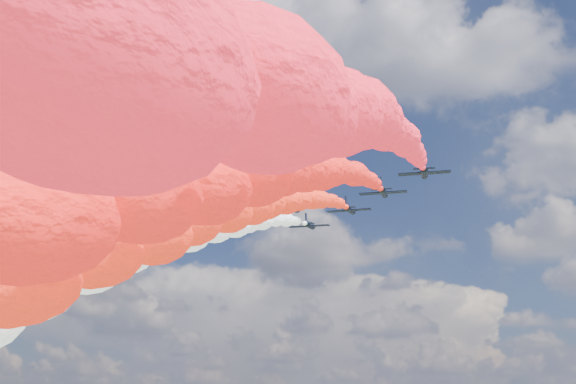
% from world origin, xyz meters
% --- Properties ---
extents(jet_0, '(9.83, 13.24, 4.95)m').
position_xyz_m(jet_0, '(-30.72, -6.63, 103.51)').
color(jet_0, black).
extents(jet_1, '(10.03, 13.39, 4.95)m').
position_xyz_m(jet_1, '(-20.79, 4.95, 103.51)').
color(jet_1, black).
extents(trail_1, '(6.41, 118.37, 43.04)m').
position_xyz_m(trail_1, '(-20.79, -56.32, 84.26)').
color(trail_1, '#2E68FF').
extents(jet_2, '(9.80, 13.23, 4.95)m').
position_xyz_m(jet_2, '(-9.30, 15.63, 103.51)').
color(jet_2, black).
extents(trail_2, '(6.41, 118.37, 43.04)m').
position_xyz_m(trail_2, '(-9.30, -45.64, 84.26)').
color(trail_2, '#1357FB').
extents(jet_3, '(9.74, 13.18, 4.95)m').
position_xyz_m(jet_3, '(-0.32, 9.08, 103.51)').
color(jet_3, black).
extents(trail_3, '(6.41, 118.37, 43.04)m').
position_xyz_m(trail_3, '(-0.32, -52.19, 84.26)').
color(trail_3, white).
extents(jet_4, '(9.97, 13.34, 4.95)m').
position_xyz_m(jet_4, '(0.27, 23.60, 103.51)').
color(jet_4, black).
extents(trail_4, '(6.41, 118.37, 43.04)m').
position_xyz_m(trail_4, '(0.27, -37.67, 84.26)').
color(trail_4, white).
extents(jet_5, '(9.54, 13.04, 4.95)m').
position_xyz_m(jet_5, '(11.45, 13.11, 103.51)').
color(jet_5, black).
extents(trail_5, '(6.41, 118.37, 43.04)m').
position_xyz_m(trail_5, '(11.45, -48.17, 84.26)').
color(trail_5, red).
extents(jet_6, '(9.96, 13.34, 4.95)m').
position_xyz_m(jet_6, '(19.97, 2.47, 103.51)').
color(jet_6, black).
extents(trail_6, '(6.41, 118.37, 43.04)m').
position_xyz_m(trail_6, '(19.97, -58.81, 84.26)').
color(trail_6, red).
extents(jet_7, '(10.10, 13.44, 4.95)m').
position_xyz_m(jet_7, '(28.75, -7.60, 103.51)').
color(jet_7, black).
extents(trail_7, '(6.41, 118.37, 43.04)m').
position_xyz_m(trail_7, '(28.75, -68.88, 84.26)').
color(trail_7, '#FA1D30').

